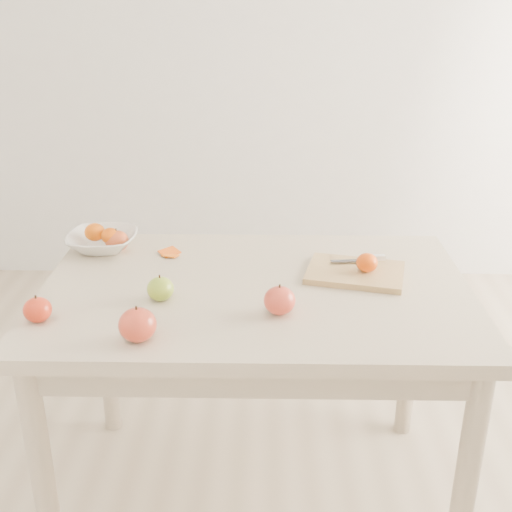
{
  "coord_description": "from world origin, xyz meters",
  "views": [
    {
      "loc": [
        0.03,
        -1.62,
        1.53
      ],
      "look_at": [
        0.0,
        0.05,
        0.82
      ],
      "focal_mm": 45.0,
      "sensor_mm": 36.0,
      "label": 1
    }
  ],
  "objects": [
    {
      "name": "cutting_board",
      "position": [
        0.29,
        0.08,
        0.76
      ],
      "size": [
        0.31,
        0.26,
        0.02
      ],
      "primitive_type": "cube",
      "rotation": [
        0.0,
        0.0,
        -0.23
      ],
      "color": "tan",
      "rests_on": "table"
    },
    {
      "name": "paring_knife",
      "position": [
        0.33,
        0.15,
        0.78
      ],
      "size": [
        0.17,
        0.05,
        0.01
      ],
      "color": "white",
      "rests_on": "cutting_board"
    },
    {
      "name": "ground",
      "position": [
        0.0,
        0.0,
        0.0
      ],
      "size": [
        3.5,
        3.5,
        0.0
      ],
      "primitive_type": "plane",
      "color": "#C6B293",
      "rests_on": "ground"
    },
    {
      "name": "apple_red_d",
      "position": [
        -0.54,
        -0.21,
        0.78
      ],
      "size": [
        0.07,
        0.07,
        0.06
      ],
      "primitive_type": "ellipsoid",
      "color": "#A70B07",
      "rests_on": "table"
    },
    {
      "name": "apple_green",
      "position": [
        -0.25,
        -0.09,
        0.78
      ],
      "size": [
        0.07,
        0.07,
        0.07
      ],
      "primitive_type": "ellipsoid",
      "color": "#61951E",
      "rests_on": "table"
    },
    {
      "name": "board_tangerine",
      "position": [
        0.32,
        0.07,
        0.8
      ],
      "size": [
        0.06,
        0.06,
        0.05
      ],
      "primitive_type": "ellipsoid",
      "color": "#CC4707",
      "rests_on": "cutting_board"
    },
    {
      "name": "orange_peel_a",
      "position": [
        -0.27,
        0.23,
        0.75
      ],
      "size": [
        0.07,
        0.07,
        0.01
      ],
      "primitive_type": "cube",
      "rotation": [
        0.21,
        0.0,
        0.8
      ],
      "color": "#DC530F",
      "rests_on": "table"
    },
    {
      "name": "fruit_bowl",
      "position": [
        -0.49,
        0.26,
        0.78
      ],
      "size": [
        0.22,
        0.22,
        0.05
      ],
      "primitive_type": "imported",
      "color": "silver",
      "rests_on": "table"
    },
    {
      "name": "orange_peel_b",
      "position": [
        -0.27,
        0.2,
        0.75
      ],
      "size": [
        0.05,
        0.05,
        0.01
      ],
      "primitive_type": "cube",
      "rotation": [
        -0.14,
        0.0,
        -0.34
      ],
      "color": "orange",
      "rests_on": "table"
    },
    {
      "name": "apple_red_c",
      "position": [
        -0.27,
        -0.3,
        0.79
      ],
      "size": [
        0.09,
        0.09,
        0.08
      ],
      "primitive_type": "ellipsoid",
      "color": "maroon",
      "rests_on": "table"
    },
    {
      "name": "bowl_tangerine_far",
      "position": [
        -0.46,
        0.25,
        0.8
      ],
      "size": [
        0.06,
        0.06,
        0.05
      ],
      "primitive_type": "ellipsoid",
      "color": "#DE4F07",
      "rests_on": "fruit_bowl"
    },
    {
      "name": "table",
      "position": [
        0.0,
        0.0,
        0.65
      ],
      "size": [
        1.2,
        0.8,
        0.75
      ],
      "color": "beige",
      "rests_on": "ground"
    },
    {
      "name": "apple_red_e",
      "position": [
        0.06,
        -0.16,
        0.79
      ],
      "size": [
        0.08,
        0.08,
        0.07
      ],
      "primitive_type": "ellipsoid",
      "color": "maroon",
      "rests_on": "table"
    },
    {
      "name": "bowl_tangerine_near",
      "position": [
        -0.52,
        0.27,
        0.8
      ],
      "size": [
        0.06,
        0.06,
        0.06
      ],
      "primitive_type": "ellipsoid",
      "color": "#DA6307",
      "rests_on": "fruit_bowl"
    },
    {
      "name": "apple_red_a",
      "position": [
        -0.44,
        0.25,
        0.78
      ],
      "size": [
        0.08,
        0.08,
        0.07
      ],
      "primitive_type": "ellipsoid",
      "color": "maroon",
      "rests_on": "table"
    }
  ]
}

